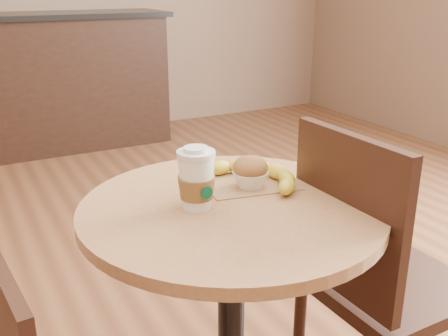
# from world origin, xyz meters

# --- Properties ---
(cafe_table) EXTENTS (0.74, 0.74, 0.75)m
(cafe_table) POSITION_xyz_m (0.09, -0.02, 0.55)
(cafe_table) COLOR black
(cafe_table) RESTS_ON ground
(chair_right) EXTENTS (0.41, 0.41, 0.92)m
(chair_right) POSITION_xyz_m (0.47, -0.13, 0.51)
(chair_right) COLOR #311A11
(chair_right) RESTS_ON ground
(service_counter) EXTENTS (2.30, 0.65, 1.04)m
(service_counter) POSITION_xyz_m (0.00, 3.18, 0.52)
(service_counter) COLOR black
(service_counter) RESTS_ON ground
(kraft_bag) EXTENTS (0.27, 0.22, 0.00)m
(kraft_bag) POSITION_xyz_m (0.20, 0.08, 0.75)
(kraft_bag) COLOR olive
(kraft_bag) RESTS_ON cafe_table
(coffee_cup) EXTENTS (0.09, 0.09, 0.15)m
(coffee_cup) POSITION_xyz_m (0.00, 0.00, 0.82)
(coffee_cup) COLOR white
(coffee_cup) RESTS_ON cafe_table
(muffin) EXTENTS (0.09, 0.09, 0.08)m
(muffin) POSITION_xyz_m (0.18, 0.05, 0.79)
(muffin) COLOR silver
(muffin) RESTS_ON kraft_bag
(banana) EXTENTS (0.27, 0.33, 0.04)m
(banana) POSITION_xyz_m (0.21, 0.07, 0.77)
(banana) COLOR gold
(banana) RESTS_ON kraft_bag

